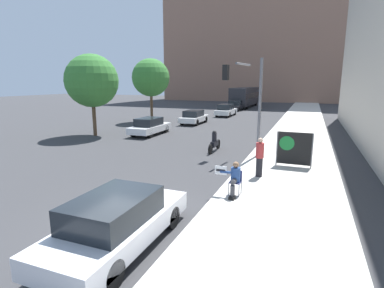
% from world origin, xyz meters
% --- Properties ---
extents(ground_plane, '(160.00, 160.00, 0.00)m').
position_xyz_m(ground_plane, '(0.00, 0.00, 0.00)').
color(ground_plane, '#38383A').
extents(sidewalk_curb, '(4.46, 90.00, 0.13)m').
position_xyz_m(sidewalk_curb, '(3.94, 15.00, 0.07)').
color(sidewalk_curb, beige).
rests_on(sidewalk_curb, ground_plane).
extents(building_backdrop_far, '(52.00, 12.00, 39.87)m').
position_xyz_m(building_backdrop_far, '(-2.00, 64.24, 19.94)').
color(building_backdrop_far, '#936B56').
rests_on(building_backdrop_far, ground_plane).
extents(seated_protester, '(0.95, 0.77, 1.23)m').
position_xyz_m(seated_protester, '(2.39, 3.37, 0.80)').
color(seated_protester, '#474C56').
rests_on(seated_protester, sidewalk_curb).
extents(jogger_on_sidewalk, '(0.34, 0.34, 1.69)m').
position_xyz_m(jogger_on_sidewalk, '(2.86, 5.96, 0.99)').
color(jogger_on_sidewalk, black).
rests_on(jogger_on_sidewalk, sidewalk_curb).
extents(protest_banner, '(1.66, 0.06, 1.67)m').
position_xyz_m(protest_banner, '(4.14, 8.13, 1.02)').
color(protest_banner, slate).
rests_on(protest_banner, sidewalk_curb).
extents(traffic_light_pole, '(2.26, 2.03, 5.25)m').
position_xyz_m(traffic_light_pole, '(1.41, 9.81, 3.64)').
color(traffic_light_pole, slate).
rests_on(traffic_light_pole, sidewalk_curb).
extents(parked_car_curbside, '(1.83, 4.54, 1.41)m').
position_xyz_m(parked_car_curbside, '(0.44, -0.90, 0.71)').
color(parked_car_curbside, silver).
rests_on(parked_car_curbside, ground_plane).
extents(car_on_road_nearest, '(1.72, 4.27, 1.37)m').
position_xyz_m(car_on_road_nearest, '(-7.12, 14.13, 0.69)').
color(car_on_road_nearest, white).
rests_on(car_on_road_nearest, ground_plane).
extents(car_on_road_midblock, '(1.75, 4.27, 1.37)m').
position_xyz_m(car_on_road_midblock, '(-6.16, 21.44, 0.69)').
color(car_on_road_midblock, white).
rests_on(car_on_road_midblock, ground_plane).
extents(car_on_road_distant, '(1.77, 4.57, 1.48)m').
position_xyz_m(car_on_road_distant, '(-5.04, 29.57, 0.74)').
color(car_on_road_distant, white).
rests_on(car_on_road_distant, ground_plane).
extents(car_on_road_far_lane, '(1.85, 4.33, 1.48)m').
position_xyz_m(car_on_road_far_lane, '(-5.68, 37.27, 0.73)').
color(car_on_road_far_lane, black).
rests_on(car_on_road_far_lane, ground_plane).
extents(city_bus_on_road, '(2.61, 12.44, 3.27)m').
position_xyz_m(city_bus_on_road, '(-5.65, 44.04, 1.88)').
color(city_bus_on_road, '#232328').
rests_on(city_bus_on_road, ground_plane).
extents(motorcycle_on_road, '(0.28, 2.17, 1.29)m').
position_xyz_m(motorcycle_on_road, '(-0.52, 10.35, 0.55)').
color(motorcycle_on_road, black).
rests_on(motorcycle_on_road, ground_plane).
extents(street_tree_near_curb, '(4.03, 4.03, 6.25)m').
position_xyz_m(street_tree_near_curb, '(-10.97, 12.23, 4.23)').
color(street_tree_near_curb, brown).
rests_on(street_tree_near_curb, ground_plane).
extents(street_tree_midblock, '(3.91, 3.91, 6.56)m').
position_xyz_m(street_tree_midblock, '(-10.98, 21.42, 4.60)').
color(street_tree_midblock, brown).
rests_on(street_tree_midblock, ground_plane).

